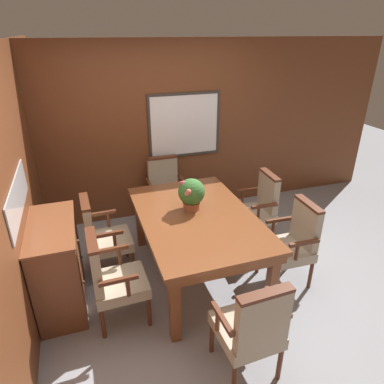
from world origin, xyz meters
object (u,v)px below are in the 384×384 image
chair_head_far (165,189)px  potted_plant (191,193)px  chair_right_near (293,241)px  chair_right_far (258,206)px  dining_table (197,223)px  chair_head_near (252,327)px  sideboard_cabinet (58,265)px  chair_left_near (111,277)px  chair_left_far (101,234)px

chair_head_far → potted_plant: 1.25m
chair_right_near → chair_right_far: bearing=-179.7°
dining_table → chair_head_near: size_ratio=1.92×
dining_table → potted_plant: 0.32m
chair_right_far → sideboard_cabinet: bearing=-77.8°
chair_right_far → chair_head_far: size_ratio=1.00×
potted_plant → chair_right_far: bearing=15.0°
chair_right_far → chair_head_far: (-0.98, 0.90, 0.00)m
chair_left_near → chair_right_near: (1.91, -0.03, 0.00)m
chair_left_near → chair_head_near: bearing=-135.8°
potted_plant → chair_left_far: bearing=166.6°
potted_plant → sideboard_cabinet: 1.51m
chair_left_near → chair_right_near: 1.91m
chair_left_near → potted_plant: (0.95, 0.53, 0.46)m
chair_right_near → potted_plant: 1.20m
chair_right_far → potted_plant: (-0.99, -0.26, 0.46)m
dining_table → chair_right_near: 1.05m
potted_plant → dining_table: bearing=-86.6°
dining_table → chair_left_near: (-0.96, -0.38, -0.18)m
chair_right_near → sideboard_cabinet: chair_right_near is taller
chair_head_far → chair_right_near: same height
potted_plant → chair_right_near: bearing=-30.0°
sideboard_cabinet → chair_left_near: bearing=-40.3°
potted_plant → chair_head_far: bearing=89.8°
chair_right_far → potted_plant: 1.12m
chair_left_near → sideboard_cabinet: chair_left_near is taller
chair_right_far → chair_head_near: 1.99m
dining_table → sideboard_cabinet: 1.44m
dining_table → chair_head_far: chair_head_far is taller
chair_head_far → chair_head_near: 2.62m
dining_table → chair_head_near: 1.32m
chair_left_far → chair_right_far: bearing=-90.6°
chair_right_far → chair_head_far: 1.33m
chair_left_far → chair_right_far: same height
chair_left_far → chair_right_near: size_ratio=1.00×
chair_head_near → potted_plant: (0.01, 1.46, 0.46)m
chair_right_near → potted_plant: potted_plant is taller
chair_left_far → sideboard_cabinet: 0.58m
chair_left_far → chair_right_near: (1.93, -0.78, 0.00)m
chair_left_far → chair_left_near: size_ratio=1.00×
chair_head_far → sideboard_cabinet: bearing=-138.0°
chair_head_near → sideboard_cabinet: bearing=-45.3°
chair_head_far → chair_right_near: size_ratio=1.00×
dining_table → chair_left_far: 1.06m
chair_head_near → sideboard_cabinet: (-1.41, 1.33, -0.05)m
chair_right_far → chair_head_near: bearing=-27.0°
chair_head_far → chair_head_near: (-0.01, -2.62, 0.00)m
chair_left_near → potted_plant: bearing=-62.1°
chair_left_far → sideboard_cabinet: (-0.45, -0.36, -0.05)m
chair_head_near → sideboard_cabinet: chair_head_near is taller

